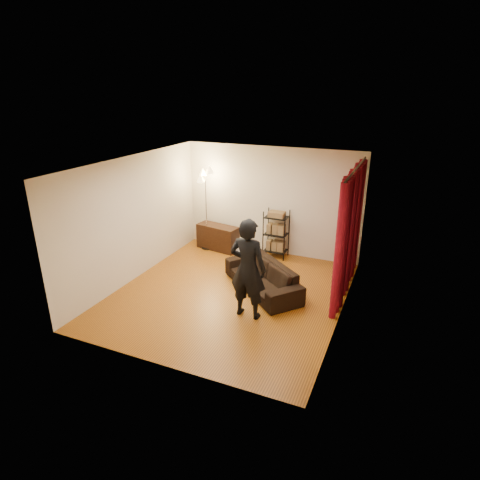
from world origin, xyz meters
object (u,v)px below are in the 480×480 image
at_px(wire_shelf, 276,234).
at_px(storage_boxes, 241,245).
at_px(sofa, 262,277).
at_px(person, 248,269).
at_px(media_cabinet, 218,237).
at_px(floor_lamp, 206,210).

bearing_deg(wire_shelf, storage_boxes, -161.48).
distance_m(sofa, person, 1.26).
xyz_separation_m(person, wire_shelf, (-0.41, 2.86, -0.35)).
bearing_deg(media_cabinet, person, -44.64).
distance_m(person, storage_boxes, 3.26).
xyz_separation_m(wire_shelf, floor_lamp, (-1.84, -0.18, 0.46)).
xyz_separation_m(media_cabinet, wire_shelf, (1.56, 0.12, 0.28)).
distance_m(person, wire_shelf, 2.91).
bearing_deg(person, wire_shelf, -79.87).
xyz_separation_m(sofa, storage_boxes, (-1.26, 1.79, -0.14)).
bearing_deg(person, floor_lamp, -47.98).
relative_size(person, wire_shelf, 1.58).
relative_size(storage_boxes, floor_lamp, 0.18).
xyz_separation_m(sofa, person, (0.10, -1.07, 0.66)).
xyz_separation_m(media_cabinet, storage_boxes, (0.61, 0.11, -0.16)).
bearing_deg(sofa, media_cabinet, 178.28).
distance_m(media_cabinet, wire_shelf, 1.58).
bearing_deg(floor_lamp, sofa, -36.86).
bearing_deg(media_cabinet, floor_lamp, -157.48).
xyz_separation_m(sofa, media_cabinet, (-1.87, 1.68, 0.03)).
bearing_deg(storage_boxes, person, -64.56).
xyz_separation_m(storage_boxes, floor_lamp, (-0.90, -0.17, 0.90)).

